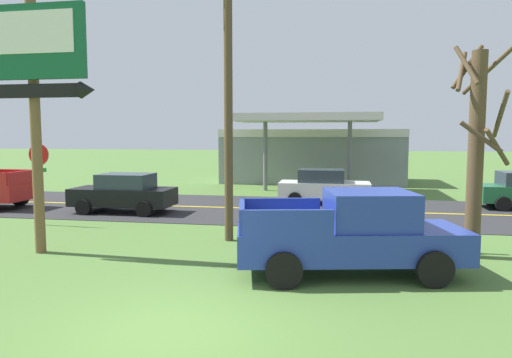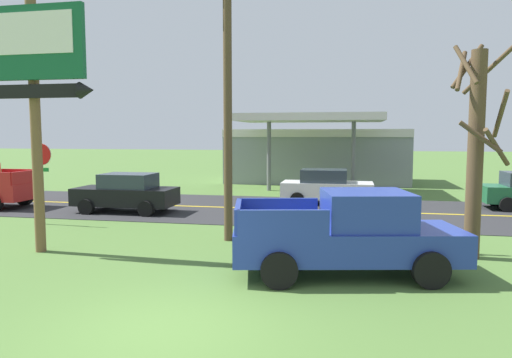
{
  "view_description": "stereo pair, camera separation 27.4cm",
  "coord_description": "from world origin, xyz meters",
  "px_view_note": "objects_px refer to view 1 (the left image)",
  "views": [
    {
      "loc": [
        2.76,
        -7.24,
        3.26
      ],
      "look_at": [
        0.0,
        8.0,
        1.8
      ],
      "focal_mm": 33.13,
      "sensor_mm": 36.0,
      "label": 1
    },
    {
      "loc": [
        3.03,
        -7.18,
        3.26
      ],
      "look_at": [
        0.0,
        8.0,
        1.8
      ],
      "focal_mm": 33.13,
      "sensor_mm": 36.0,
      "label": 2
    }
  ],
  "objects_px": {
    "motel_sign": "(32,72)",
    "utility_pole": "(228,87)",
    "car_black_near_lane": "(124,193)",
    "bare_tree": "(477,146)",
    "car_white_far_lane": "(324,186)",
    "pickup_blue_parked_on_lawn": "(352,234)",
    "gas_station": "(313,154)",
    "stop_sign": "(39,169)"
  },
  "relations": [
    {
      "from": "gas_station",
      "to": "car_white_far_lane",
      "type": "relative_size",
      "value": 2.86
    },
    {
      "from": "motel_sign",
      "to": "utility_pole",
      "type": "distance_m",
      "value": 5.36
    },
    {
      "from": "pickup_blue_parked_on_lawn",
      "to": "car_white_far_lane",
      "type": "distance_m",
      "value": 11.26
    },
    {
      "from": "utility_pole",
      "to": "car_black_near_lane",
      "type": "relative_size",
      "value": 2.08
    },
    {
      "from": "bare_tree",
      "to": "car_black_near_lane",
      "type": "distance_m",
      "value": 13.54
    },
    {
      "from": "bare_tree",
      "to": "pickup_blue_parked_on_lawn",
      "type": "distance_m",
      "value": 4.37
    },
    {
      "from": "pickup_blue_parked_on_lawn",
      "to": "car_black_near_lane",
      "type": "xyz_separation_m",
      "value": [
        -9.18,
        7.21,
        -0.13
      ]
    },
    {
      "from": "motel_sign",
      "to": "car_white_far_lane",
      "type": "height_order",
      "value": "motel_sign"
    },
    {
      "from": "motel_sign",
      "to": "bare_tree",
      "type": "xyz_separation_m",
      "value": [
        11.59,
        1.76,
        -1.95
      ]
    },
    {
      "from": "bare_tree",
      "to": "stop_sign",
      "type": "bearing_deg",
      "value": 172.06
    },
    {
      "from": "utility_pole",
      "to": "car_black_near_lane",
      "type": "xyz_separation_m",
      "value": [
        -5.53,
        4.27,
        -3.86
      ]
    },
    {
      "from": "utility_pole",
      "to": "car_black_near_lane",
      "type": "bearing_deg",
      "value": 142.33
    },
    {
      "from": "gas_station",
      "to": "pickup_blue_parked_on_lawn",
      "type": "xyz_separation_m",
      "value": [
        2.23,
        -21.69,
        -0.98
      ]
    },
    {
      "from": "stop_sign",
      "to": "utility_pole",
      "type": "relative_size",
      "value": 0.34
    },
    {
      "from": "bare_tree",
      "to": "utility_pole",
      "type": "bearing_deg",
      "value": 173.75
    },
    {
      "from": "stop_sign",
      "to": "car_black_near_lane",
      "type": "relative_size",
      "value": 0.7
    },
    {
      "from": "stop_sign",
      "to": "car_black_near_lane",
      "type": "xyz_separation_m",
      "value": [
        1.74,
        3.05,
        -1.2
      ]
    },
    {
      "from": "motel_sign",
      "to": "car_white_far_lane",
      "type": "bearing_deg",
      "value": 55.84
    },
    {
      "from": "utility_pole",
      "to": "bare_tree",
      "type": "height_order",
      "value": "utility_pole"
    },
    {
      "from": "car_black_near_lane",
      "to": "bare_tree",
      "type": "bearing_deg",
      "value": -22.05
    },
    {
      "from": "motel_sign",
      "to": "car_black_near_lane",
      "type": "height_order",
      "value": "motel_sign"
    },
    {
      "from": "motel_sign",
      "to": "gas_station",
      "type": "relative_size",
      "value": 0.58
    },
    {
      "from": "car_white_far_lane",
      "to": "gas_station",
      "type": "bearing_deg",
      "value": 96.31
    },
    {
      "from": "utility_pole",
      "to": "pickup_blue_parked_on_lawn",
      "type": "xyz_separation_m",
      "value": [
        3.66,
        -2.95,
        -3.73
      ]
    },
    {
      "from": "motel_sign",
      "to": "utility_pole",
      "type": "relative_size",
      "value": 0.8
    },
    {
      "from": "car_white_far_lane",
      "to": "bare_tree",
      "type": "bearing_deg",
      "value": -64.61
    },
    {
      "from": "motel_sign",
      "to": "pickup_blue_parked_on_lawn",
      "type": "xyz_separation_m",
      "value": [
        8.39,
        -0.43,
        -3.95
      ]
    },
    {
      "from": "stop_sign",
      "to": "car_white_far_lane",
      "type": "distance_m",
      "value": 12.17
    },
    {
      "from": "stop_sign",
      "to": "motel_sign",
      "type": "bearing_deg",
      "value": -55.83
    },
    {
      "from": "motel_sign",
      "to": "car_white_far_lane",
      "type": "distance_m",
      "value": 13.65
    },
    {
      "from": "pickup_blue_parked_on_lawn",
      "to": "car_white_far_lane",
      "type": "bearing_deg",
      "value": 95.46
    },
    {
      "from": "pickup_blue_parked_on_lawn",
      "to": "car_black_near_lane",
      "type": "distance_m",
      "value": 11.68
    },
    {
      "from": "motel_sign",
      "to": "stop_sign",
      "type": "bearing_deg",
      "value": 124.17
    },
    {
      "from": "gas_station",
      "to": "car_black_near_lane",
      "type": "relative_size",
      "value": 2.86
    },
    {
      "from": "motel_sign",
      "to": "car_black_near_lane",
      "type": "distance_m",
      "value": 7.95
    },
    {
      "from": "utility_pole",
      "to": "bare_tree",
      "type": "distance_m",
      "value": 7.12
    },
    {
      "from": "motel_sign",
      "to": "utility_pole",
      "type": "height_order",
      "value": "utility_pole"
    },
    {
      "from": "bare_tree",
      "to": "gas_station",
      "type": "bearing_deg",
      "value": 105.59
    },
    {
      "from": "car_black_near_lane",
      "to": "utility_pole",
      "type": "bearing_deg",
      "value": -37.67
    },
    {
      "from": "gas_station",
      "to": "utility_pole",
      "type": "bearing_deg",
      "value": -94.35
    },
    {
      "from": "utility_pole",
      "to": "car_white_far_lane",
      "type": "distance_m",
      "value": 9.48
    },
    {
      "from": "stop_sign",
      "to": "utility_pole",
      "type": "height_order",
      "value": "utility_pole"
    }
  ]
}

